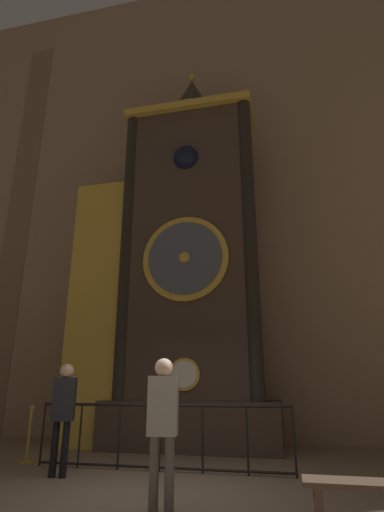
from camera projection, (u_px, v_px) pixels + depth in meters
ground_plane at (150, 500)px, 4.89m from camera, size 28.00×28.00×0.00m
cathedral_back_wall at (212, 172)px, 12.31m from camera, size 24.00×0.32×15.23m
clock_tower at (174, 267)px, 10.12m from camera, size 5.02×1.78×10.16m
railing_fence at (160, 433)px, 6.68m from camera, size 4.41×0.05×1.04m
visitor_near at (64, 406)px, 6.38m from camera, size 0.39×0.32×1.68m
visitor_far at (163, 416)px, 4.63m from camera, size 0.37×0.27×1.65m
stanchion_post at (28, 444)px, 7.29m from camera, size 0.28×0.28×0.98m
visitor_bench at (379, 496)px, 3.87m from camera, size 1.42×0.40×0.44m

